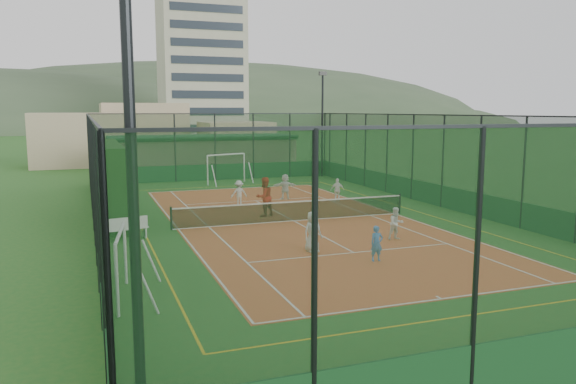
% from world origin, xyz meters
% --- Properties ---
extents(ground, '(300.00, 300.00, 0.00)m').
position_xyz_m(ground, '(0.00, 0.00, 0.00)').
color(ground, '#1F5C20').
rests_on(ground, ground).
extents(court_slab, '(11.17, 23.97, 0.01)m').
position_xyz_m(court_slab, '(0.00, 0.00, 0.01)').
color(court_slab, '#CC612D').
rests_on(court_slab, ground).
extents(tennis_net, '(11.67, 0.12, 1.06)m').
position_xyz_m(tennis_net, '(0.00, 0.00, 0.53)').
color(tennis_net, black).
rests_on(tennis_net, ground).
extents(perimeter_fence, '(18.12, 34.12, 5.00)m').
position_xyz_m(perimeter_fence, '(0.00, 0.00, 2.50)').
color(perimeter_fence, '#113317').
rests_on(perimeter_fence, ground).
extents(floodlight_sw, '(0.60, 0.26, 8.25)m').
position_xyz_m(floodlight_sw, '(-8.60, -16.60, 4.12)').
color(floodlight_sw, black).
rests_on(floodlight_sw, ground).
extents(floodlight_ne, '(0.60, 0.26, 8.25)m').
position_xyz_m(floodlight_ne, '(8.60, 16.60, 4.12)').
color(floodlight_ne, black).
rests_on(floodlight_ne, ground).
extents(clubhouse, '(15.20, 7.20, 3.15)m').
position_xyz_m(clubhouse, '(0.00, 22.00, 1.57)').
color(clubhouse, tan).
rests_on(clubhouse, ground).
extents(apartment_tower, '(15.00, 12.00, 30.00)m').
position_xyz_m(apartment_tower, '(12.00, 82.00, 15.00)').
color(apartment_tower, beige).
rests_on(apartment_tower, ground).
extents(distant_hills, '(200.00, 60.00, 24.00)m').
position_xyz_m(distant_hills, '(0.00, 150.00, 0.00)').
color(distant_hills, '#384C33').
rests_on(distant_hills, ground).
extents(hedge_left, '(1.27, 8.47, 3.70)m').
position_xyz_m(hedge_left, '(-8.30, 3.37, 1.85)').
color(hedge_left, black).
rests_on(hedge_left, ground).
extents(white_bench, '(1.82, 0.85, 0.99)m').
position_xyz_m(white_bench, '(-7.80, -1.31, 0.50)').
color(white_bench, white).
rests_on(white_bench, ground).
extents(futsal_goal_near, '(3.04, 1.25, 1.90)m').
position_xyz_m(futsal_goal_near, '(-8.42, -8.78, 0.95)').
color(futsal_goal_near, white).
rests_on(futsal_goal_near, ground).
extents(futsal_goal_far, '(3.38, 2.01, 2.10)m').
position_xyz_m(futsal_goal_far, '(0.27, 14.66, 1.05)').
color(futsal_goal_far, white).
rests_on(futsal_goal_far, ground).
extents(child_near_left, '(0.83, 0.63, 1.53)m').
position_xyz_m(child_near_left, '(-1.38, -5.72, 0.78)').
color(child_near_left, silver).
rests_on(child_near_left, court_slab).
extents(child_near_mid, '(0.47, 0.32, 1.25)m').
position_xyz_m(child_near_mid, '(0.24, -7.69, 0.63)').
color(child_near_mid, '#4674C7').
rests_on(child_near_mid, court_slab).
extents(child_near_right, '(0.65, 0.51, 1.33)m').
position_xyz_m(child_near_right, '(2.58, -5.04, 0.68)').
color(child_near_right, white).
rests_on(child_near_right, court_slab).
extents(child_far_left, '(0.93, 0.57, 1.40)m').
position_xyz_m(child_far_left, '(-1.33, 5.13, 0.71)').
color(child_far_left, silver).
rests_on(child_far_left, court_slab).
extents(child_far_right, '(0.86, 0.55, 1.37)m').
position_xyz_m(child_far_right, '(4.35, 4.47, 0.69)').
color(child_far_right, white).
rests_on(child_far_right, court_slab).
extents(child_far_back, '(1.43, 0.61, 1.50)m').
position_xyz_m(child_far_back, '(1.85, 6.45, 0.76)').
color(child_far_back, white).
rests_on(child_far_back, court_slab).
extents(coach, '(1.16, 1.05, 1.96)m').
position_xyz_m(coach, '(-0.95, 1.64, 0.99)').
color(coach, '#AB1812').
rests_on(coach, court_slab).
extents(tennis_balls, '(5.94, 1.27, 0.07)m').
position_xyz_m(tennis_balls, '(0.48, 1.28, 0.04)').
color(tennis_balls, '#CCE033').
rests_on(tennis_balls, court_slab).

